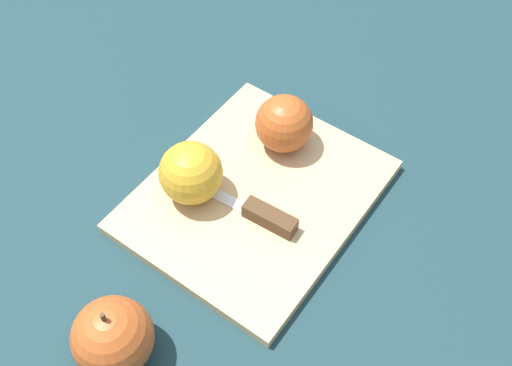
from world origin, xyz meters
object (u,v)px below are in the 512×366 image
apple_half_left (284,124)px  apple_whole (113,337)px  apple_half_right (191,173)px  knife (262,214)px

apple_half_left → apple_whole: bearing=71.6°
apple_half_right → knife: 0.10m
apple_half_left → apple_half_right: 0.15m
knife → apple_whole: apple_whole is taller
apple_half_left → apple_whole: apple_whole is taller
apple_half_left → apple_whole: size_ratio=0.79×
apple_half_right → apple_half_left: bearing=49.4°
apple_half_right → knife: apple_half_right is taller
knife → apple_whole: 0.23m
apple_half_right → apple_whole: size_ratio=0.81×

